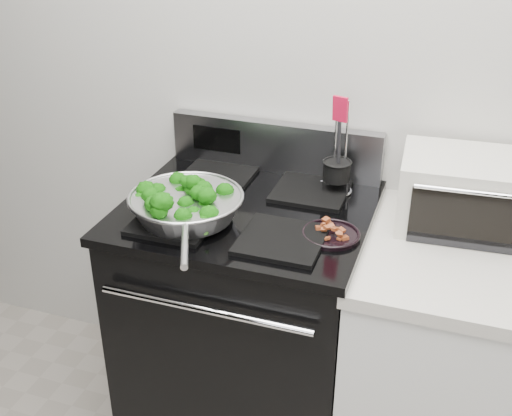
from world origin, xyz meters
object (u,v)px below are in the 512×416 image
at_px(gas_range, 248,322).
at_px(skillet, 186,205).
at_px(utensil_holder, 336,175).
at_px(bacon_plate, 331,231).
at_px(toaster_oven, 465,192).

distance_m(gas_range, skillet, 0.56).
xyz_separation_m(gas_range, utensil_holder, (0.25, 0.20, 0.52)).
xyz_separation_m(skillet, utensil_holder, (0.39, 0.35, 0.01)).
bearing_deg(bacon_plate, skillet, -173.16).
bearing_deg(skillet, toaster_oven, -2.65).
distance_m(skillet, bacon_plate, 0.44).
distance_m(bacon_plate, toaster_oven, 0.44).
relative_size(bacon_plate, utensil_holder, 0.52).
bearing_deg(bacon_plate, toaster_oven, 35.55).
distance_m(bacon_plate, utensil_holder, 0.30).
relative_size(bacon_plate, toaster_oven, 0.42).
xyz_separation_m(bacon_plate, toaster_oven, (0.36, 0.25, 0.07)).
height_order(skillet, toaster_oven, toaster_oven).
relative_size(skillet, utensil_holder, 1.59).
bearing_deg(bacon_plate, gas_range, 161.85).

